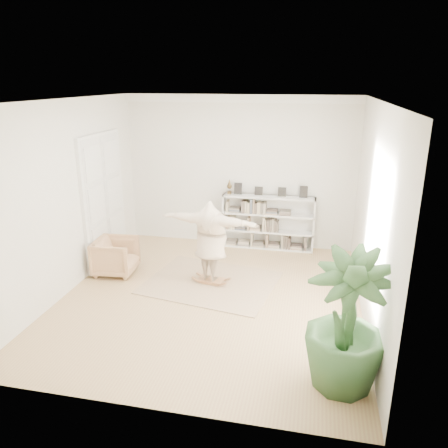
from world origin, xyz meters
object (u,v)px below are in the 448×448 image
bookshelf (268,223)px  person (211,239)px  rocker_board (211,280)px  armchair (116,256)px  houseplant (346,322)px

bookshelf → person: (-0.88, -2.20, 0.31)m
person → bookshelf: bearing=-102.2°
rocker_board → person: 0.88m
bookshelf → rocker_board: bookshelf is taller
person → armchair: bearing=8.1°
bookshelf → houseplant: (1.56, -4.84, 0.33)m
rocker_board → person: bearing=-106.9°
person → rocker_board: bearing=-106.9°
bookshelf → person: 2.39m
person → houseplant: houseplant is taller
armchair → rocker_board: size_ratio=1.51×
bookshelf → houseplant: bearing=-72.2°
bookshelf → armchair: 3.66m
person → houseplant: bearing=142.4°
bookshelf → armchair: bearing=-144.0°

